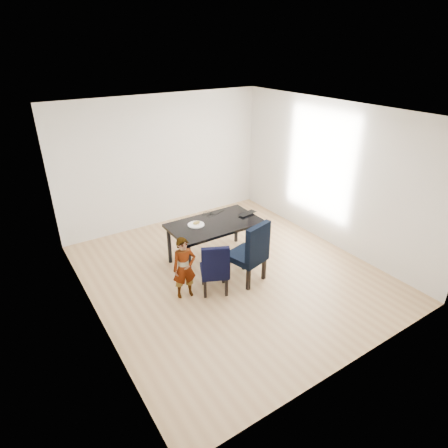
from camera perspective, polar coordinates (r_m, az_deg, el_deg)
floor at (r=6.54m, az=0.96°, el=-7.40°), size 4.50×5.00×0.01m
ceiling at (r=5.52m, az=1.18°, el=16.75°), size 4.50×5.00×0.01m
wall_back at (r=7.97m, az=-9.19°, el=9.39°), size 4.50×0.01×2.70m
wall_front at (r=4.30m, az=20.25°, el=-7.38°), size 4.50×0.01×2.70m
wall_left at (r=5.10m, az=-20.44°, el=-1.88°), size 0.01×5.00×2.70m
wall_right at (r=7.32m, az=15.97°, el=7.19°), size 0.01×5.00×2.70m
dining_table at (r=6.70m, az=-1.40°, el=-2.70°), size 1.60×0.90×0.75m
chair_left at (r=5.87m, az=-1.49°, el=-6.52°), size 0.57×0.57×0.88m
chair_right at (r=6.09m, az=3.46°, el=-4.14°), size 0.64×0.65×1.08m
child at (r=5.75m, az=-6.07°, el=-6.68°), size 0.41×0.31×1.01m
plate at (r=6.46m, az=-4.28°, el=-0.10°), size 0.32×0.32×0.02m
sandwich at (r=6.45m, az=-4.22°, el=0.21°), size 0.15×0.11×0.05m
laptop at (r=6.88m, az=3.28°, el=1.72°), size 0.39×0.28×0.03m
cable_tangle at (r=6.79m, az=-1.98°, el=1.31°), size 0.18×0.18×0.01m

